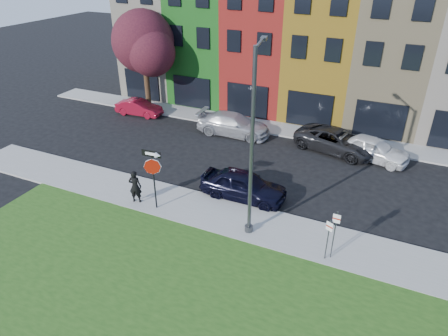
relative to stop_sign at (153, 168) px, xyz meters
The scene contains 15 objects.
ground 5.60m from the stop_sign, 25.29° to the right, with size 120.00×120.00×0.00m, color black.
sidewalk_near 7.02m from the stop_sign, ahead, with size 40.00×3.00×0.12m, color gray.
sidewalk_far 13.18m from the stop_sign, 83.24° to the left, with size 40.00×2.40×0.12m, color gray.
rowhouse_block 19.31m from the stop_sign, 83.93° to the left, with size 30.00×10.12×10.00m.
stop_sign is the anchor object (origin of this frame).
man 1.94m from the stop_sign, behind, with size 0.78×0.62×1.87m, color black.
sedan_near 5.06m from the stop_sign, 38.68° to the left, with size 4.74×1.93×1.61m, color black.
parked_car_red 14.22m from the stop_sign, 128.66° to the left, with size 3.94×1.59×1.27m, color maroon.
parked_car_silver 10.76m from the stop_sign, 90.99° to the left, with size 5.51×2.42×1.58m, color #9F9FA4.
parked_car_dark 13.22m from the stop_sign, 56.50° to the left, with size 6.03×3.85×1.55m, color black.
parked_car_white 14.48m from the stop_sign, 47.97° to the left, with size 4.83×2.82×1.54m, color white.
street_lamp 5.51m from the stop_sign, ahead, with size 0.77×2.56×8.77m.
parking_sign_a 9.16m from the stop_sign, ahead, with size 0.32×0.09×2.45m.
parking_sign_b 8.98m from the stop_sign, ahead, with size 0.30×0.16×2.04m.
tree_purple 15.83m from the stop_sign, 124.94° to the left, with size 5.95×5.21×7.96m.
Camera 1 is at (5.95, -12.20, 12.10)m, focal length 32.00 mm.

